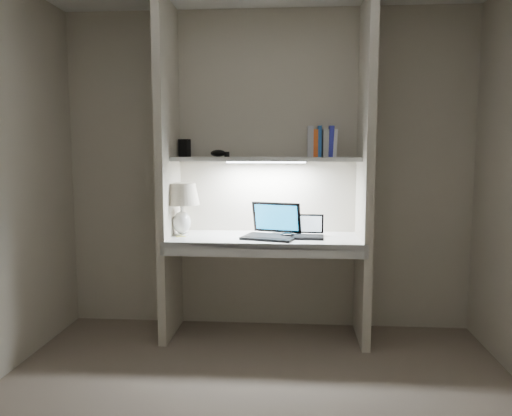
# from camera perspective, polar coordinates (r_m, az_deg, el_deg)

# --- Properties ---
(back_wall) EXTENTS (3.20, 0.01, 2.50)m
(back_wall) POSITION_cam_1_polar(r_m,az_deg,el_deg) (3.97, 1.29, 4.22)
(back_wall) COLOR beige
(back_wall) RESTS_ON floor
(alcove_panel_left) EXTENTS (0.06, 0.55, 2.50)m
(alcove_panel_left) POSITION_cam_1_polar(r_m,az_deg,el_deg) (3.81, -10.00, 4.02)
(alcove_panel_left) COLOR beige
(alcove_panel_left) RESTS_ON floor
(alcove_panel_right) EXTENTS (0.06, 0.55, 2.50)m
(alcove_panel_right) POSITION_cam_1_polar(r_m,az_deg,el_deg) (3.73, 12.36, 3.90)
(alcove_panel_right) COLOR beige
(alcove_panel_right) RESTS_ON floor
(desk) EXTENTS (1.40, 0.55, 0.04)m
(desk) POSITION_cam_1_polar(r_m,az_deg,el_deg) (3.75, 1.04, -3.61)
(desk) COLOR white
(desk) RESTS_ON alcove_panel_left
(desk_apron) EXTENTS (1.46, 0.03, 0.10)m
(desk_apron) POSITION_cam_1_polar(r_m,az_deg,el_deg) (3.50, 0.80, -4.85)
(desk_apron) COLOR silver
(desk_apron) RESTS_ON desk
(shelf) EXTENTS (1.40, 0.36, 0.03)m
(shelf) POSITION_cam_1_polar(r_m,az_deg,el_deg) (3.79, 1.15, 5.61)
(shelf) COLOR silver
(shelf) RESTS_ON back_wall
(strip_light) EXTENTS (0.60, 0.04, 0.02)m
(strip_light) POSITION_cam_1_polar(r_m,az_deg,el_deg) (3.79, 1.15, 5.28)
(strip_light) COLOR white
(strip_light) RESTS_ON shelf
(table_lamp) EXTENTS (0.27, 0.27, 0.40)m
(table_lamp) POSITION_cam_1_polar(r_m,az_deg,el_deg) (3.81, -8.51, 0.89)
(table_lamp) COLOR white
(table_lamp) RESTS_ON desk
(laptop_main) EXTENTS (0.46, 0.42, 0.25)m
(laptop_main) POSITION_cam_1_polar(r_m,az_deg,el_deg) (3.73, 1.87, -2.48)
(laptop_main) COLOR black
(laptop_main) RESTS_ON desk
(laptop_netbook) EXTENTS (0.27, 0.24, 0.17)m
(laptop_netbook) POSITION_cam_1_polar(r_m,az_deg,el_deg) (3.74, 5.74, -2.75)
(laptop_netbook) COLOR black
(laptop_netbook) RESTS_ON desk
(speaker) EXTENTS (0.13, 0.11, 0.16)m
(speaker) POSITION_cam_1_polar(r_m,az_deg,el_deg) (3.92, 2.95, -1.69)
(speaker) COLOR silver
(speaker) RESTS_ON desk
(mouse) EXTENTS (0.12, 0.09, 0.04)m
(mouse) POSITION_cam_1_polar(r_m,az_deg,el_deg) (3.71, 3.62, -3.14)
(mouse) COLOR black
(mouse) RESTS_ON desk
(cable_coil) EXTENTS (0.11, 0.11, 0.01)m
(cable_coil) POSITION_cam_1_polar(r_m,az_deg,el_deg) (3.70, 1.15, -3.35)
(cable_coil) COLOR black
(cable_coil) RESTS_ON desk
(sticky_note) EXTENTS (0.09, 0.09, 0.00)m
(sticky_note) POSITION_cam_1_polar(r_m,az_deg,el_deg) (3.82, -8.61, -3.18)
(sticky_note) COLOR yellow
(sticky_note) RESTS_ON desk
(book_row) EXTENTS (0.22, 0.16, 0.24)m
(book_row) POSITION_cam_1_polar(r_m,az_deg,el_deg) (3.89, 7.53, 7.45)
(book_row) COLOR white
(book_row) RESTS_ON shelf
(shelf_box) EXTENTS (0.10, 0.08, 0.14)m
(shelf_box) POSITION_cam_1_polar(r_m,az_deg,el_deg) (3.95, -8.17, 6.80)
(shelf_box) COLOR black
(shelf_box) RESTS_ON shelf
(shelf_gadget) EXTENTS (0.15, 0.13, 0.05)m
(shelf_gadget) POSITION_cam_1_polar(r_m,az_deg,el_deg) (3.86, -4.35, 6.26)
(shelf_gadget) COLOR black
(shelf_gadget) RESTS_ON shelf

